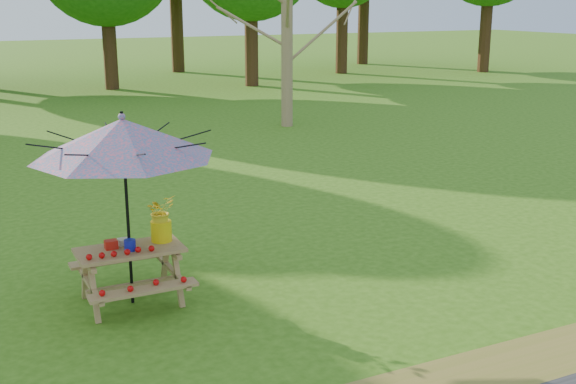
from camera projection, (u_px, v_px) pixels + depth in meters
name	position (u px, v px, depth m)	size (l,w,h in m)	color
ground	(10.00, 345.00, 7.40)	(120.00, 120.00, 0.00)	#346012
picnic_table	(131.00, 276.00, 8.35)	(1.20, 1.32, 0.67)	#9F6C48
patio_umbrella	(123.00, 139.00, 7.93)	(2.11, 2.11, 2.25)	black
produce_bins	(122.00, 244.00, 8.24)	(0.31, 0.37, 0.13)	red
tomatoes_row	(120.00, 252.00, 8.03)	(0.77, 0.13, 0.07)	#C80707
flower_bucket	(161.00, 217.00, 8.44)	(0.42, 0.40, 0.55)	yellow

